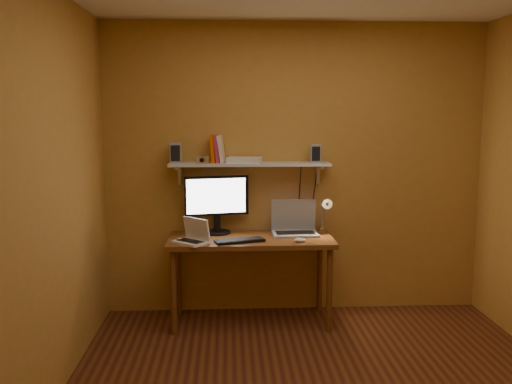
{
  "coord_description": "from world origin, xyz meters",
  "views": [
    {
      "loc": [
        -0.6,
        -3.23,
        1.79
      ],
      "look_at": [
        -0.37,
        1.18,
        1.16
      ],
      "focal_mm": 38.0,
      "sensor_mm": 36.0,
      "label": 1
    }
  ],
  "objects": [
    {
      "name": "books",
      "position": [
        -0.7,
        1.49,
        1.49
      ],
      "size": [
        0.14,
        0.17,
        0.24
      ],
      "color": "#DD4D00",
      "rests_on": "wall_shelf"
    },
    {
      "name": "shelf_camera",
      "position": [
        -0.82,
        1.4,
        1.41
      ],
      "size": [
        0.11,
        0.06,
        0.06
      ],
      "color": "silver",
      "rests_on": "wall_shelf"
    },
    {
      "name": "netbook",
      "position": [
        -0.89,
        1.12,
        0.81
      ],
      "size": [
        0.33,
        0.32,
        0.2
      ],
      "rotation": [
        0.0,
        0.0,
        -0.71
      ],
      "color": "white",
      "rests_on": "desk"
    },
    {
      "name": "speaker_left",
      "position": [
        -1.05,
        1.48,
        1.46
      ],
      "size": [
        0.1,
        0.1,
        0.18
      ],
      "primitive_type": "cube",
      "rotation": [
        0.0,
        0.0,
        0.03
      ],
      "color": "gray",
      "rests_on": "wall_shelf"
    },
    {
      "name": "desk_lamp",
      "position": [
        0.25,
        1.41,
        0.96
      ],
      "size": [
        0.09,
        0.23,
        0.38
      ],
      "color": "silver",
      "rests_on": "desk"
    },
    {
      "name": "keyboard",
      "position": [
        -0.51,
        1.13,
        0.76
      ],
      "size": [
        0.43,
        0.24,
        0.02
      ],
      "primitive_type": "cube",
      "rotation": [
        0.0,
        0.0,
        0.28
      ],
      "color": "black",
      "rests_on": "desk"
    },
    {
      "name": "speaker_right",
      "position": [
        0.16,
        1.46,
        1.45
      ],
      "size": [
        0.09,
        0.09,
        0.16
      ],
      "primitive_type": "cube",
      "rotation": [
        0.0,
        0.0,
        -0.04
      ],
      "color": "gray",
      "rests_on": "wall_shelf"
    },
    {
      "name": "desk",
      "position": [
        -0.41,
        1.28,
        0.66
      ],
      "size": [
        1.4,
        0.6,
        0.75
      ],
      "color": "brown",
      "rests_on": "ground"
    },
    {
      "name": "laptop",
      "position": [
        -0.02,
        1.42,
        0.83
      ],
      "size": [
        0.4,
        0.29,
        0.3
      ],
      "rotation": [
        0.0,
        0.0,
        0.01
      ],
      "color": "gray",
      "rests_on": "desk"
    },
    {
      "name": "wall_shelf",
      "position": [
        -0.41,
        1.47,
        1.36
      ],
      "size": [
        1.4,
        0.25,
        0.21
      ],
      "color": "silver",
      "rests_on": "room"
    },
    {
      "name": "room",
      "position": [
        0.0,
        0.0,
        1.3
      ],
      "size": [
        3.44,
        3.24,
        2.64
      ],
      "color": "brown",
      "rests_on": "ground"
    },
    {
      "name": "mouse",
      "position": [
        -0.01,
        1.09,
        0.77
      ],
      "size": [
        0.11,
        0.09,
        0.03
      ],
      "primitive_type": "ellipsoid",
      "rotation": [
        0.0,
        0.0,
        -0.32
      ],
      "color": "white",
      "rests_on": "desk"
    },
    {
      "name": "monitor",
      "position": [
        -0.7,
        1.47,
        1.04
      ],
      "size": [
        0.56,
        0.28,
        0.51
      ],
      "rotation": [
        0.0,
        0.0,
        0.2
      ],
      "color": "black",
      "rests_on": "desk"
    },
    {
      "name": "router",
      "position": [
        -0.46,
        1.47,
        1.4
      ],
      "size": [
        0.32,
        0.25,
        0.05
      ],
      "primitive_type": "cube",
      "rotation": [
        0.0,
        0.0,
        -0.21
      ],
      "color": "white",
      "rests_on": "wall_shelf"
    }
  ]
}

